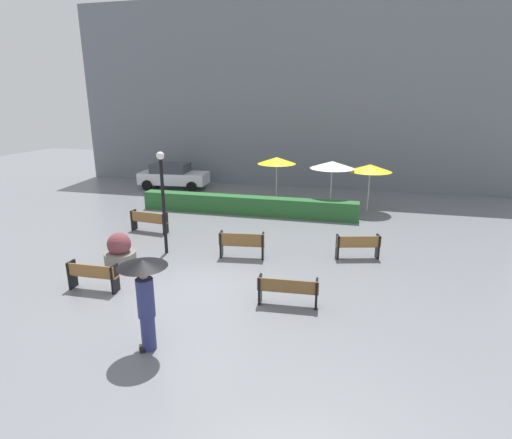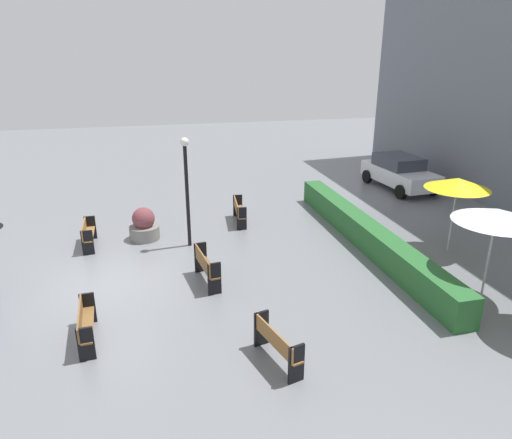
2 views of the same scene
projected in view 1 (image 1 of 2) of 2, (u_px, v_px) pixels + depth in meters
name	position (u px, v px, depth m)	size (l,w,h in m)	color
ground_plane	(195.00, 290.00, 12.07)	(60.00, 60.00, 0.00)	slate
bench_far_left	(149.00, 220.00, 17.20)	(1.71, 0.53, 0.88)	olive
bench_far_right	(358.00, 245.00, 14.31)	(1.57, 0.73, 0.85)	olive
bench_mid_center	(242.00, 243.00, 14.34)	(1.63, 0.57, 0.94)	brown
bench_near_right	(288.00, 290.00, 11.01)	(1.67, 0.45, 0.81)	brown
bench_near_left	(92.00, 275.00, 11.90)	(1.54, 0.41, 0.84)	olive
pedestrian_with_umbrella	(145.00, 290.00, 8.86)	(1.08, 1.08, 2.13)	navy
planter_pot	(120.00, 252.00, 13.69)	(1.04, 1.04, 1.16)	slate
lamp_post	(163.00, 192.00, 14.34)	(0.28, 0.28, 3.70)	black
patio_umbrella_yellow	(277.00, 161.00, 21.54)	(2.03, 2.03, 2.48)	silver
patio_umbrella_white	(332.00, 165.00, 19.89)	(2.17, 2.17, 2.52)	silver
patio_umbrella_yellow_far	(370.00, 168.00, 19.99)	(2.10, 2.10, 2.35)	silver
hedge_strip	(247.00, 205.00, 19.92)	(10.67, 0.70, 0.88)	#28602D
building_facade	(290.00, 95.00, 25.34)	(28.00, 1.20, 11.37)	slate
parked_car	(173.00, 175.00, 25.61)	(4.33, 2.25, 1.57)	silver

